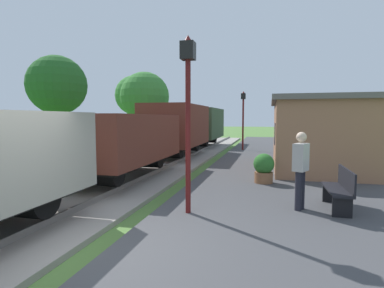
# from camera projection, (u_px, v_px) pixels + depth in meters

# --- Properties ---
(ground_plane) EXTENTS (160.00, 160.00, 0.00)m
(ground_plane) POSITION_uv_depth(u_px,v_px,m) (92.00, 265.00, 4.79)
(ground_plane) COLOR #517A38
(platform_slab) EXTENTS (6.00, 60.00, 0.25)m
(platform_slab) POSITION_uv_depth(u_px,v_px,m) (314.00, 284.00, 4.01)
(platform_slab) COLOR #424244
(platform_slab) RESTS_ON ground
(rail_near) EXTENTS (0.07, 60.00, 0.14)m
(rail_near) POSITION_uv_depth(u_px,v_px,m) (2.00, 243.00, 5.18)
(rail_near) COLOR slate
(rail_near) RESTS_ON track_ballast
(freight_train) EXTENTS (2.50, 26.00, 2.72)m
(freight_train) POSITION_uv_depth(u_px,v_px,m) (162.00, 133.00, 14.91)
(freight_train) COLOR gray
(freight_train) RESTS_ON rail_near
(station_hut) EXTENTS (3.50, 5.80, 2.78)m
(station_hut) POSITION_uv_depth(u_px,v_px,m) (316.00, 133.00, 12.35)
(station_hut) COLOR #9E6B4C
(station_hut) RESTS_ON platform_slab
(bench_near_hut) EXTENTS (0.42, 1.50, 0.91)m
(bench_near_hut) POSITION_uv_depth(u_px,v_px,m) (340.00, 188.00, 6.85)
(bench_near_hut) COLOR black
(bench_near_hut) RESTS_ON platform_slab
(bench_down_platform) EXTENTS (0.42, 1.50, 0.91)m
(bench_down_platform) POSITION_uv_depth(u_px,v_px,m) (298.00, 146.00, 16.98)
(bench_down_platform) COLOR black
(bench_down_platform) RESTS_ON platform_slab
(person_waiting) EXTENTS (0.38, 0.45, 1.71)m
(person_waiting) POSITION_uv_depth(u_px,v_px,m) (301.00, 168.00, 6.79)
(person_waiting) COLOR black
(person_waiting) RESTS_ON platform_slab
(potted_planter) EXTENTS (0.64, 0.64, 0.92)m
(potted_planter) POSITION_uv_depth(u_px,v_px,m) (264.00, 168.00, 9.68)
(potted_planter) COLOR brown
(potted_planter) RESTS_ON platform_slab
(lamp_post_near) EXTENTS (0.28, 0.28, 3.70)m
(lamp_post_near) POSITION_uv_depth(u_px,v_px,m) (188.00, 92.00, 6.44)
(lamp_post_near) COLOR #591414
(lamp_post_near) RESTS_ON platform_slab
(lamp_post_far) EXTENTS (0.28, 0.28, 3.70)m
(lamp_post_far) POSITION_uv_depth(u_px,v_px,m) (243.00, 109.00, 19.63)
(lamp_post_far) COLOR #591414
(lamp_post_far) RESTS_ON platform_slab
(tree_trackside_far) EXTENTS (3.32, 3.32, 5.79)m
(tree_trackside_far) POSITION_uv_depth(u_px,v_px,m) (57.00, 85.00, 17.69)
(tree_trackside_far) COLOR #4C3823
(tree_trackside_far) RESTS_ON ground
(tree_field_left) EXTENTS (3.53, 3.53, 5.57)m
(tree_field_left) POSITION_uv_depth(u_px,v_px,m) (145.00, 97.00, 22.52)
(tree_field_left) COLOR #4C3823
(tree_field_left) RESTS_ON ground
(tree_field_distant) EXTENTS (3.63, 3.63, 6.20)m
(tree_field_distant) POSITION_uv_depth(u_px,v_px,m) (135.00, 95.00, 29.04)
(tree_field_distant) COLOR #4C3823
(tree_field_distant) RESTS_ON ground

